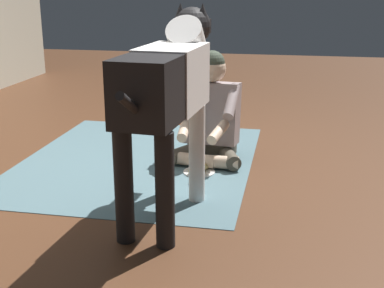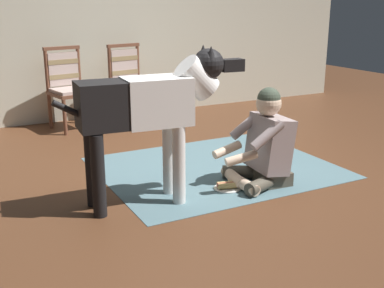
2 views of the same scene
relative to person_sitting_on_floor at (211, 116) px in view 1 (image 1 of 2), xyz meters
The scene contains 5 objects.
ground_plane 0.55m from the person_sitting_on_floor, 126.22° to the left, with size 12.85×12.85×0.00m, color #512F1C.
area_rug 0.65m from the person_sitting_on_floor, 105.67° to the left, with size 2.10×1.72×0.01m, color slate.
person_sitting_on_floor is the anchor object (origin of this frame).
large_dog 1.08m from the person_sitting_on_floor, behind, with size 1.46×0.38×1.19m.
hot_dog_on_plate 0.46m from the person_sitting_on_floor, behind, with size 0.23×0.23×0.06m.
Camera 1 is at (-3.54, -0.95, 1.31)m, focal length 49.07 mm.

